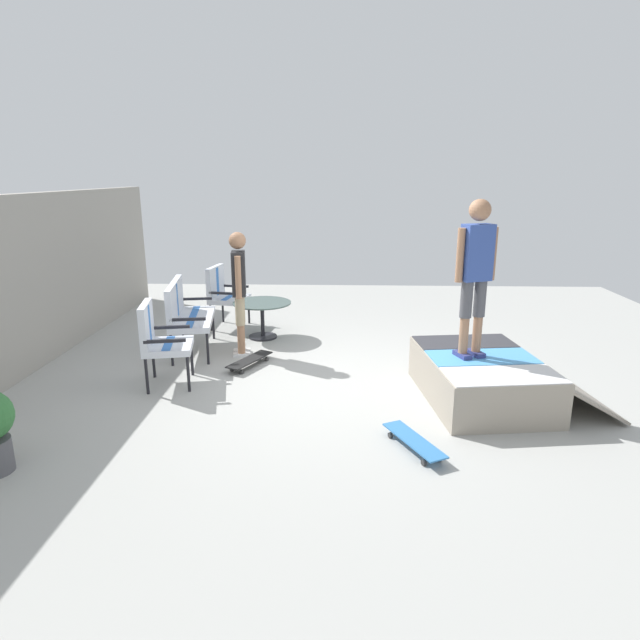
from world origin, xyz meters
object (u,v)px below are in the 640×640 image
(skate_ramp, at_px, (483,378))
(patio_table, at_px, (262,313))
(patio_chair_near_house, at_px, (223,291))
(patio_chair_by_wall, at_px, (158,336))
(skateboard_spare, at_px, (414,441))
(skateboard_by_bench, at_px, (250,360))
(person_watching, at_px, (239,284))
(patio_bench, at_px, (184,310))
(person_skater, at_px, (476,267))

(skate_ramp, relative_size, patio_table, 2.30)
(skate_ramp, xyz_separation_m, patio_chair_near_house, (2.88, 3.56, 0.36))
(patio_chair_near_house, bearing_deg, patio_chair_by_wall, 175.03)
(patio_table, distance_m, skateboard_spare, 3.97)
(patio_table, distance_m, skateboard_by_bench, 1.34)
(skate_ramp, bearing_deg, person_watching, 64.30)
(person_watching, bearing_deg, skate_ramp, -115.70)
(person_watching, distance_m, skateboard_spare, 3.49)
(patio_chair_near_house, relative_size, patio_chair_by_wall, 1.00)
(patio_chair_near_house, xyz_separation_m, patio_chair_by_wall, (-2.59, 0.22, 0.00))
(patio_bench, xyz_separation_m, person_skater, (-1.54, -3.65, 0.90))
(person_watching, bearing_deg, skateboard_by_bench, -158.01)
(patio_chair_near_house, distance_m, person_skater, 4.53)
(patio_bench, xyz_separation_m, patio_chair_by_wall, (-1.26, -0.04, -0.00))
(patio_chair_by_wall, distance_m, person_watching, 1.45)
(patio_table, height_order, person_skater, person_skater)
(patio_chair_near_house, height_order, patio_table, patio_chair_near_house)
(patio_bench, height_order, patio_chair_near_house, same)
(person_skater, xyz_separation_m, skateboard_by_bench, (0.96, 2.64, -1.43))
(skate_ramp, bearing_deg, skateboard_spare, 142.15)
(skateboard_spare, bearing_deg, person_watching, 38.16)
(person_watching, bearing_deg, person_skater, -116.99)
(patio_chair_by_wall, height_order, person_watching, person_watching)
(patio_table, relative_size, skateboard_by_bench, 1.12)
(patio_bench, height_order, person_watching, person_watching)
(skateboard_spare, bearing_deg, person_skater, -32.03)
(skate_ramp, bearing_deg, patio_chair_by_wall, 85.62)
(patio_table, distance_m, person_watching, 1.04)
(patio_chair_by_wall, xyz_separation_m, skateboard_by_bench, (0.68, -0.97, -0.53))
(patio_bench, relative_size, patio_table, 1.47)
(skateboard_spare, bearing_deg, skate_ramp, -37.85)
(patio_chair_near_house, distance_m, person_watching, 1.58)
(person_watching, height_order, skateboard_by_bench, person_watching)
(patio_table, xyz_separation_m, skateboard_spare, (-3.47, -1.89, -0.32))
(patio_chair_by_wall, bearing_deg, skateboard_spare, -117.53)
(patio_chair_near_house, height_order, person_skater, person_skater)
(person_skater, bearing_deg, person_watching, 63.01)
(patio_chair_by_wall, bearing_deg, person_watching, -33.71)
(patio_bench, bearing_deg, patio_chair_by_wall, -178.07)
(patio_bench, bearing_deg, patio_table, -54.30)
(skate_ramp, distance_m, person_watching, 3.43)
(skate_ramp, xyz_separation_m, patio_table, (2.27, 2.82, 0.15))
(patio_bench, relative_size, person_watching, 0.76)
(skate_ramp, height_order, patio_chair_near_house, patio_chair_near_house)
(patio_table, height_order, person_watching, person_watching)
(patio_chair_by_wall, distance_m, person_skater, 3.73)
(skateboard_by_bench, bearing_deg, skate_ramp, -108.98)
(patio_bench, distance_m, skateboard_by_bench, 1.28)
(patio_chair_by_wall, bearing_deg, skateboard_by_bench, -54.95)
(patio_chair_near_house, relative_size, skateboard_spare, 1.27)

